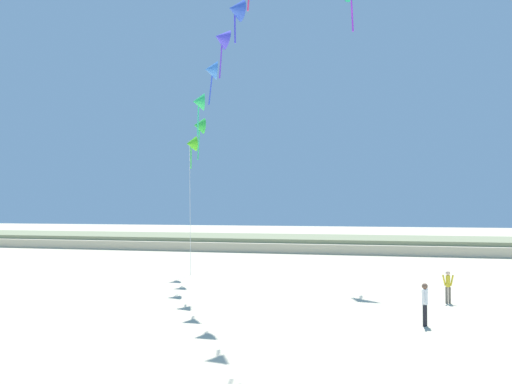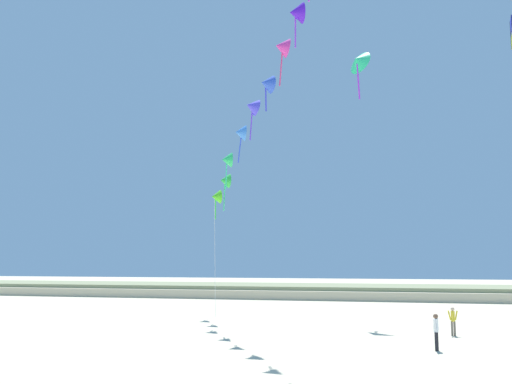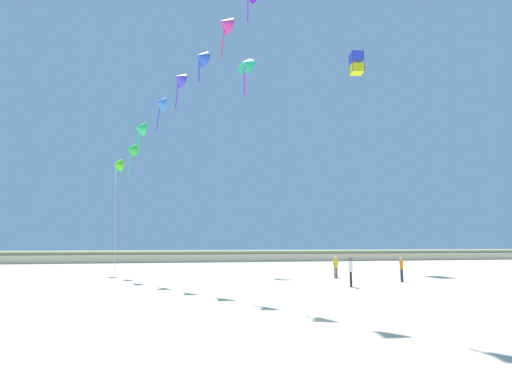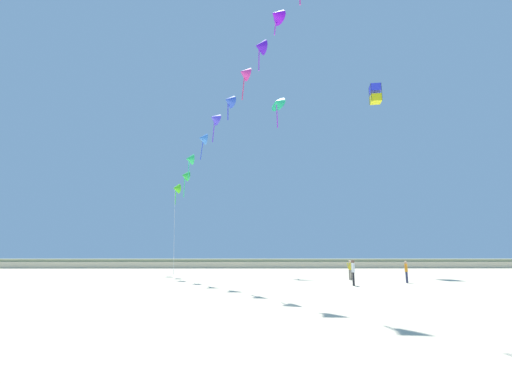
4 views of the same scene
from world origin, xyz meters
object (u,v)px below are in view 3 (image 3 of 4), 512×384
at_px(person_near_right, 351,270).
at_px(large_kite_mid_trail, 357,63).
at_px(person_mid_center, 401,268).
at_px(large_kite_low_lead, 244,64).
at_px(person_near_left, 336,265).

bearing_deg(person_near_right, large_kite_mid_trail, 61.35).
xyz_separation_m(person_mid_center, large_kite_low_lead, (-8.64, 12.64, 19.38)).
height_order(person_near_left, large_kite_low_lead, large_kite_low_lead).
xyz_separation_m(person_near_left, person_mid_center, (3.25, -3.52, -0.01)).
bearing_deg(large_kite_mid_trail, large_kite_low_lead, -178.47).
distance_m(large_kite_low_lead, large_kite_mid_trail, 12.34).
distance_m(person_mid_center, large_kite_mid_trail, 24.78).
xyz_separation_m(person_near_right, large_kite_low_lead, (-3.98, 14.82, 19.32)).
relative_size(person_near_left, person_near_right, 0.94).
bearing_deg(person_mid_center, large_kite_mid_trail, 74.41).
xyz_separation_m(person_near_right, person_mid_center, (4.66, 2.18, -0.07)).
distance_m(person_near_right, person_mid_center, 5.15).
height_order(person_near_right, large_kite_mid_trail, large_kite_mid_trail).
bearing_deg(person_mid_center, large_kite_low_lead, 124.36).
bearing_deg(person_mid_center, person_near_right, -154.89).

